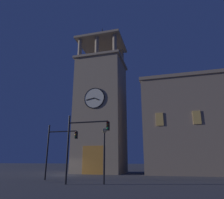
{
  "coord_description": "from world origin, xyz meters",
  "views": [
    {
      "loc": [
        -13.9,
        26.81,
        1.92
      ],
      "look_at": [
        -5.08,
        -5.84,
        11.95
      ],
      "focal_mm": 33.02,
      "sensor_mm": 36.0,
      "label": 1
    }
  ],
  "objects_px": {
    "street_lamp": "(104,144)",
    "traffic_signal_near": "(81,138)",
    "traffic_signal_mid": "(57,144)",
    "adjacent_wing_building": "(212,124)",
    "clocktower": "(101,111)"
  },
  "relations": [
    {
      "from": "street_lamp",
      "to": "traffic_signal_near",
      "type": "bearing_deg",
      "value": 28.53
    },
    {
      "from": "traffic_signal_mid",
      "to": "adjacent_wing_building",
      "type": "bearing_deg",
      "value": -144.09
    },
    {
      "from": "clocktower",
      "to": "adjacent_wing_building",
      "type": "relative_size",
      "value": 1.34
    },
    {
      "from": "adjacent_wing_building",
      "to": "street_lamp",
      "type": "bearing_deg",
      "value": 51.72
    },
    {
      "from": "street_lamp",
      "to": "adjacent_wing_building",
      "type": "bearing_deg",
      "value": -128.28
    },
    {
      "from": "traffic_signal_near",
      "to": "street_lamp",
      "type": "bearing_deg",
      "value": -151.47
    },
    {
      "from": "traffic_signal_near",
      "to": "traffic_signal_mid",
      "type": "bearing_deg",
      "value": -37.49
    },
    {
      "from": "adjacent_wing_building",
      "to": "clocktower",
      "type": "bearing_deg",
      "value": 0.17
    },
    {
      "from": "adjacent_wing_building",
      "to": "street_lamp",
      "type": "distance_m",
      "value": 19.41
    },
    {
      "from": "traffic_signal_near",
      "to": "street_lamp",
      "type": "height_order",
      "value": "traffic_signal_near"
    },
    {
      "from": "adjacent_wing_building",
      "to": "traffic_signal_mid",
      "type": "relative_size",
      "value": 3.5
    },
    {
      "from": "traffic_signal_near",
      "to": "street_lamp",
      "type": "distance_m",
      "value": 2.11
    },
    {
      "from": "clocktower",
      "to": "adjacent_wing_building",
      "type": "height_order",
      "value": "clocktower"
    },
    {
      "from": "street_lamp",
      "to": "traffic_signal_mid",
      "type": "bearing_deg",
      "value": -20.05
    },
    {
      "from": "street_lamp",
      "to": "clocktower",
      "type": "bearing_deg",
      "value": -70.54
    }
  ]
}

